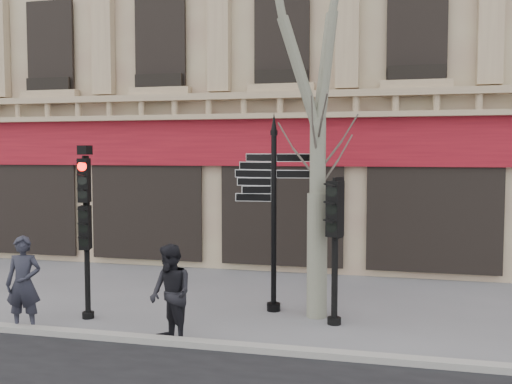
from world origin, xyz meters
TOP-DOWN VIEW (x-y plane):
  - ground at (0.00, 0.00)m, footprint 80.00×80.00m
  - kerb at (0.00, -1.40)m, footprint 80.00×0.25m
  - building at (0.00, 12.48)m, footprint 28.00×15.52m
  - fingerpost at (0.56, 1.10)m, footprint 1.90×1.90m
  - traffic_signal_main at (-2.94, -0.29)m, footprint 0.44×0.36m
  - traffic_signal_secondary at (1.90, 0.45)m, footprint 0.55×0.46m
  - pedestrian_a at (-3.67, -1.30)m, footprint 0.73×0.57m
  - pedestrian_b at (-0.76, -1.30)m, footprint 1.07×1.04m

SIDE VIEW (x-z plane):
  - ground at x=0.00m, z-range 0.00..0.00m
  - kerb at x=0.00m, z-range 0.00..0.12m
  - pedestrian_b at x=-0.76m, z-range 0.00..1.73m
  - pedestrian_a at x=-3.67m, z-range 0.00..1.78m
  - traffic_signal_secondary at x=1.90m, z-range 0.55..3.33m
  - traffic_signal_main at x=-2.94m, z-range 0.45..3.91m
  - fingerpost at x=0.56m, z-range 0.71..4.85m
  - building at x=0.00m, z-range -0.01..17.99m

